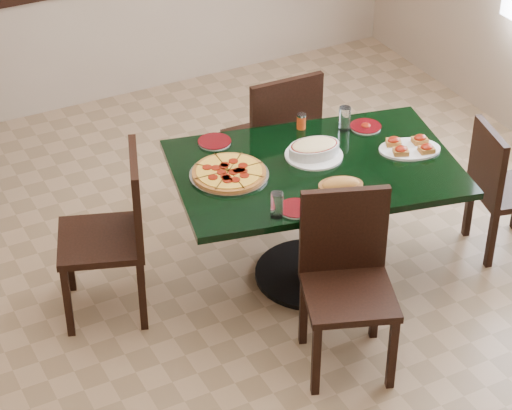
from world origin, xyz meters
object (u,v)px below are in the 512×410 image
chair_left (117,226)px  lasagna_casserole (314,149)px  pepperoni_pizza (229,173)px  bread_basket (341,187)px  chair_far (277,136)px  main_table (314,194)px  bruschetta_platter (410,147)px  chair_near (346,272)px  chair_right (500,184)px

chair_left → lasagna_casserole: chair_left is taller
pepperoni_pizza → bread_basket: 0.60m
chair_far → lasagna_casserole: 0.63m
main_table → bruschetta_platter: bruschetta_platter is taller
lasagna_casserole → bruschetta_platter: bearing=-14.6°
bread_basket → main_table: bearing=101.8°
pepperoni_pizza → bread_basket: bearing=-44.5°
chair_far → chair_near: bearing=77.7°
chair_far → chair_right: size_ratio=1.20×
bread_basket → chair_left: bearing=169.1°
main_table → bread_basket: 0.37m
main_table → pepperoni_pizza: pepperoni_pizza is taller
chair_left → bread_basket: chair_left is taller
chair_near → lasagna_casserole: 0.80m
lasagna_casserole → main_table: bearing=-109.7°
chair_near → chair_left: 1.24m
chair_left → bread_basket: size_ratio=3.57×
chair_near → pepperoni_pizza: 0.84m
chair_right → bruschetta_platter: 0.66m
chair_left → lasagna_casserole: bearing=101.8°
chair_left → lasagna_casserole: (1.10, -0.15, 0.25)m
bruschetta_platter → lasagna_casserole: bearing=179.6°
chair_right → chair_left: 2.21m
main_table → chair_far: (0.13, 0.67, -0.01)m
main_table → bruschetta_platter: 0.59m
chair_right → bruschetta_platter: (-0.55, 0.16, 0.32)m
main_table → chair_near: size_ratio=1.78×
chair_far → chair_near: chair_far is taller
chair_near → chair_left: size_ratio=0.98×
bread_basket → lasagna_casserole: bearing=96.7°
main_table → bruschetta_platter: (0.54, -0.10, 0.21)m
lasagna_casserole → bruschetta_platter: 0.53m
main_table → chair_left: size_ratio=1.75×
chair_left → lasagna_casserole: 1.14m
main_table → chair_right: (1.09, -0.26, -0.11)m
chair_right → bread_basket: 1.17m
main_table → chair_far: chair_far is taller
chair_left → chair_near: bearing=64.8°
chair_near → chair_right: bearing=36.8°
chair_left → bruschetta_platter: bearing=97.6°
chair_far → lasagna_casserole: bearing=82.6°
lasagna_casserole → chair_left: bearing=178.5°
chair_near → bruschetta_platter: (0.72, 0.53, 0.24)m
chair_far → bread_basket: chair_far is taller
main_table → chair_right: 1.13m
bread_basket → chair_far: bearing=97.5°
main_table → chair_far: bearing=91.1°
chair_far → chair_near: 1.34m
chair_right → chair_far: bearing=60.0°
pepperoni_pizza → chair_near: bearing=-70.2°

